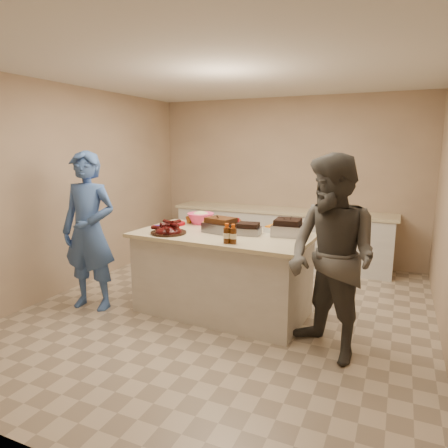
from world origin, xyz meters
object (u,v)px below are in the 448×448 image
at_px(guest_blue, 94,306).
at_px(guest_gray, 326,354).
at_px(plastic_cup, 189,223).
at_px(rib_platter, 168,233).
at_px(mustard_bottle, 204,230).
at_px(roasting_pan, 287,235).
at_px(island, 222,312).
at_px(coleslaw_bowl, 201,224).
at_px(bbq_bottle_b, 233,244).
at_px(bbq_bottle_a, 227,243).

distance_m(guest_blue, guest_gray, 2.79).
bearing_deg(guest_blue, plastic_cup, 37.65).
xyz_separation_m(plastic_cup, guest_gray, (1.93, -0.87, -0.94)).
bearing_deg(plastic_cup, rib_platter, -82.78).
xyz_separation_m(mustard_bottle, guest_blue, (-1.21, -0.59, -0.94)).
bearing_deg(roasting_pan, rib_platter, -164.04).
height_order(island, plastic_cup, plastic_cup).
height_order(coleslaw_bowl, bbq_bottle_b, coleslaw_bowl).
distance_m(rib_platter, guest_gray, 2.09).
bearing_deg(bbq_bottle_a, plastic_cup, 137.83).
relative_size(coleslaw_bowl, mustard_bottle, 2.71).
bearing_deg(guest_blue, roasting_pan, 9.50).
relative_size(island, plastic_cup, 21.44).
xyz_separation_m(roasting_pan, plastic_cup, (-1.34, 0.19, 0.00)).
bearing_deg(guest_gray, roasting_pan, 167.14).
xyz_separation_m(island, rib_platter, (-0.56, -0.25, 0.94)).
distance_m(rib_platter, guest_blue, 1.35).
bearing_deg(mustard_bottle, roasting_pan, 5.42).
distance_m(island, coleslaw_bowl, 1.14).
relative_size(island, bbq_bottle_b, 9.86).
height_order(roasting_pan, bbq_bottle_a, bbq_bottle_a).
relative_size(roasting_pan, mustard_bottle, 2.55).
bearing_deg(island, coleslaw_bowl, 142.45).
height_order(bbq_bottle_b, guest_blue, bbq_bottle_b).
bearing_deg(coleslaw_bowl, bbq_bottle_b, -45.82).
xyz_separation_m(bbq_bottle_b, plastic_cup, (-0.93, 0.78, 0.00)).
bearing_deg(rib_platter, guest_gray, -7.49).
bearing_deg(island, guest_gray, -17.89).
distance_m(plastic_cup, guest_gray, 2.32).
relative_size(coleslaw_bowl, bbq_bottle_a, 1.64).
relative_size(roasting_pan, guest_gray, 0.17).
bearing_deg(bbq_bottle_b, guest_gray, -5.64).
bearing_deg(bbq_bottle_a, guest_blue, -177.09).
height_order(bbq_bottle_a, plastic_cup, bbq_bottle_a).
relative_size(bbq_bottle_a, bbq_bottle_b, 1.02).
xyz_separation_m(rib_platter, mustard_bottle, (0.28, 0.35, 0.00)).
bearing_deg(rib_platter, bbq_bottle_b, -9.61).
xyz_separation_m(rib_platter, plastic_cup, (-0.08, 0.63, 0.00)).
bearing_deg(roasting_pan, coleslaw_bowl, 166.06).
xyz_separation_m(roasting_pan, bbq_bottle_b, (-0.40, -0.59, 0.00)).
bearing_deg(guest_gray, coleslaw_bowl, -170.42).
relative_size(island, guest_gray, 1.07).
xyz_separation_m(roasting_pan, guest_blue, (-2.20, -0.69, -0.94)).
bearing_deg(coleslaw_bowl, guest_blue, -138.01).
height_order(coleslaw_bowl, guest_gray, coleslaw_bowl).
xyz_separation_m(island, guest_blue, (-1.49, -0.49, 0.00)).
xyz_separation_m(rib_platter, coleslaw_bowl, (0.07, 0.66, 0.00)).
distance_m(rib_platter, bbq_bottle_a, 0.80).
distance_m(island, guest_blue, 1.57).
bearing_deg(island, mustard_bottle, 162.39).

